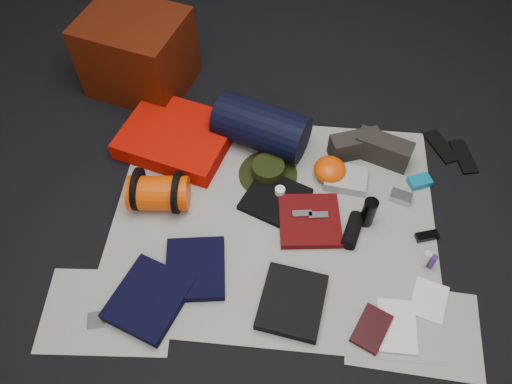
# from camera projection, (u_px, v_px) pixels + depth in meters

# --- Properties ---
(floor) EXTENTS (4.50, 4.50, 0.02)m
(floor) POSITION_uv_depth(u_px,v_px,m) (274.00, 221.00, 2.51)
(floor) COLOR black
(floor) RESTS_ON ground
(newspaper_mat) EXTENTS (1.60, 1.30, 0.01)m
(newspaper_mat) POSITION_uv_depth(u_px,v_px,m) (274.00, 219.00, 2.50)
(newspaper_mat) COLOR beige
(newspaper_mat) RESTS_ON floor
(newspaper_sheet_front_left) EXTENTS (0.61, 0.44, 0.00)m
(newspaper_sheet_front_left) POSITION_uv_depth(u_px,v_px,m) (108.00, 311.00, 2.23)
(newspaper_sheet_front_left) COLOR beige
(newspaper_sheet_front_left) RESTS_ON floor
(newspaper_sheet_front_right) EXTENTS (0.60, 0.43, 0.00)m
(newspaper_sheet_front_right) POSITION_uv_depth(u_px,v_px,m) (413.00, 328.00, 2.18)
(newspaper_sheet_front_right) COLOR beige
(newspaper_sheet_front_right) RESTS_ON floor
(red_cabinet) EXTENTS (0.65, 0.59, 0.46)m
(red_cabinet) POSITION_uv_depth(u_px,v_px,m) (138.00, 54.00, 2.88)
(red_cabinet) COLOR #491305
(red_cabinet) RESTS_ON floor
(sleeping_pad) EXTENTS (0.67, 0.60, 0.10)m
(sleeping_pad) POSITION_uv_depth(u_px,v_px,m) (177.00, 137.00, 2.74)
(sleeping_pad) COLOR #C80F02
(sleeping_pad) RESTS_ON newspaper_mat
(stuff_sack) EXTENTS (0.31, 0.20, 0.17)m
(stuff_sack) POSITION_uv_depth(u_px,v_px,m) (159.00, 193.00, 2.48)
(stuff_sack) COLOR #EA4403
(stuff_sack) RESTS_ON newspaper_mat
(sack_strap_left) EXTENTS (0.02, 0.22, 0.22)m
(sack_strap_left) POSITION_uv_depth(u_px,v_px,m) (138.00, 189.00, 2.47)
(sack_strap_left) COLOR black
(sack_strap_left) RESTS_ON newspaper_mat
(sack_strap_right) EXTENTS (0.03, 0.22, 0.22)m
(sack_strap_right) POSITION_uv_depth(u_px,v_px,m) (178.00, 192.00, 2.46)
(sack_strap_right) COLOR black
(sack_strap_right) RESTS_ON newspaper_mat
(navy_duffel) EXTENTS (0.55, 0.41, 0.26)m
(navy_duffel) POSITION_uv_depth(u_px,v_px,m) (261.00, 127.00, 2.68)
(navy_duffel) COLOR black
(navy_duffel) RESTS_ON newspaper_mat
(boonie_brim) EXTENTS (0.36, 0.36, 0.01)m
(boonie_brim) POSITION_uv_depth(u_px,v_px,m) (268.00, 174.00, 2.65)
(boonie_brim) COLOR black
(boonie_brim) RESTS_ON newspaper_mat
(boonie_crown) EXTENTS (0.17, 0.17, 0.07)m
(boonie_crown) POSITION_uv_depth(u_px,v_px,m) (268.00, 169.00, 2.62)
(boonie_crown) COLOR black
(boonie_crown) RESTS_ON boonie_brim
(hiking_boot_left) EXTENTS (0.29, 0.19, 0.14)m
(hiking_boot_left) POSITION_uv_depth(u_px,v_px,m) (355.00, 145.00, 2.69)
(hiking_boot_left) COLOR #292520
(hiking_boot_left) RESTS_ON newspaper_mat
(hiking_boot_right) EXTENTS (0.32, 0.21, 0.15)m
(hiking_boot_right) POSITION_uv_depth(u_px,v_px,m) (383.00, 150.00, 2.66)
(hiking_boot_right) COLOR #292520
(hiking_boot_right) RESTS_ON newspaper_mat
(flip_flop_left) EXTENTS (0.19, 0.25, 0.01)m
(flip_flop_left) POSITION_uv_depth(u_px,v_px,m) (440.00, 146.00, 2.77)
(flip_flop_left) COLOR black
(flip_flop_left) RESTS_ON floor
(flip_flop_right) EXTENTS (0.13, 0.25, 0.01)m
(flip_flop_right) POSITION_uv_depth(u_px,v_px,m) (463.00, 157.00, 2.73)
(flip_flop_right) COLOR black
(flip_flop_right) RESTS_ON floor
(trousers_navy_a) EXTENTS (0.39, 0.42, 0.05)m
(trousers_navy_a) POSITION_uv_depth(u_px,v_px,m) (149.00, 299.00, 2.23)
(trousers_navy_a) COLOR black
(trousers_navy_a) RESTS_ON newspaper_mat
(trousers_navy_b) EXTENTS (0.31, 0.35, 0.05)m
(trousers_navy_b) POSITION_uv_depth(u_px,v_px,m) (195.00, 269.00, 2.31)
(trousers_navy_b) COLOR black
(trousers_navy_b) RESTS_ON newspaper_mat
(trousers_charcoal) EXTENTS (0.32, 0.35, 0.05)m
(trousers_charcoal) POSITION_uv_depth(u_px,v_px,m) (292.00, 302.00, 2.22)
(trousers_charcoal) COLOR black
(trousers_charcoal) RESTS_ON newspaper_mat
(black_tshirt) EXTENTS (0.38, 0.37, 0.03)m
(black_tshirt) POSITION_uv_depth(u_px,v_px,m) (275.00, 199.00, 2.55)
(black_tshirt) COLOR black
(black_tshirt) RESTS_ON newspaper_mat
(red_shirt) EXTENTS (0.33, 0.33, 0.04)m
(red_shirt) POSITION_uv_depth(u_px,v_px,m) (310.00, 221.00, 2.47)
(red_shirt) COLOR #54090A
(red_shirt) RESTS_ON newspaper_mat
(orange_stuff_sack) EXTENTS (0.19, 0.19, 0.11)m
(orange_stuff_sack) POSITION_uv_depth(u_px,v_px,m) (330.00, 170.00, 2.61)
(orange_stuff_sack) COLOR #EA4403
(orange_stuff_sack) RESTS_ON newspaper_mat
(first_aid_pouch) EXTENTS (0.23, 0.19, 0.05)m
(first_aid_pouch) POSITION_uv_depth(u_px,v_px,m) (346.00, 179.00, 2.61)
(first_aid_pouch) COLOR #9CA49C
(first_aid_pouch) RESTS_ON newspaper_mat
(water_bottle) EXTENTS (0.08, 0.08, 0.17)m
(water_bottle) POSITION_uv_depth(u_px,v_px,m) (369.00, 212.00, 2.42)
(water_bottle) COLOR black
(water_bottle) RESTS_ON newspaper_mat
(speaker) EXTENTS (0.12, 0.20, 0.07)m
(speaker) POSITION_uv_depth(u_px,v_px,m) (353.00, 230.00, 2.42)
(speaker) COLOR black
(speaker) RESTS_ON newspaper_mat
(compact_camera) EXTENTS (0.12, 0.09, 0.04)m
(compact_camera) POSITION_uv_depth(u_px,v_px,m) (401.00, 197.00, 2.55)
(compact_camera) COLOR #AAAAAF
(compact_camera) RESTS_ON newspaper_mat
(cyan_case) EXTENTS (0.13, 0.11, 0.04)m
(cyan_case) POSITION_uv_depth(u_px,v_px,m) (420.00, 181.00, 2.61)
(cyan_case) COLOR #0E6A90
(cyan_case) RESTS_ON newspaper_mat
(toiletry_purple) EXTENTS (0.03, 0.03, 0.09)m
(toiletry_purple) POSITION_uv_depth(u_px,v_px,m) (432.00, 262.00, 2.31)
(toiletry_purple) COLOR #402067
(toiletry_purple) RESTS_ON newspaper_mat
(toiletry_clear) EXTENTS (0.05, 0.05, 0.10)m
(toiletry_clear) POSITION_uv_depth(u_px,v_px,m) (426.00, 259.00, 2.31)
(toiletry_clear) COLOR silver
(toiletry_clear) RESTS_ON newspaper_mat
(paperback_book) EXTENTS (0.20, 0.23, 0.03)m
(paperback_book) POSITION_uv_depth(u_px,v_px,m) (371.00, 329.00, 2.16)
(paperback_book) COLOR black
(paperback_book) RESTS_ON newspaper_mat
(map_booklet) EXTENTS (0.17, 0.24, 0.01)m
(map_booklet) POSITION_uv_depth(u_px,v_px,m) (397.00, 326.00, 2.17)
(map_booklet) COLOR silver
(map_booklet) RESTS_ON newspaper_mat
(map_printout) EXTENTS (0.20, 0.23, 0.01)m
(map_printout) POSITION_uv_depth(u_px,v_px,m) (429.00, 300.00, 2.25)
(map_printout) COLOR silver
(map_printout) RESTS_ON newspaper_mat
(sunglasses) EXTENTS (0.12, 0.07, 0.03)m
(sunglasses) POSITION_uv_depth(u_px,v_px,m) (427.00, 236.00, 2.43)
(sunglasses) COLOR black
(sunglasses) RESTS_ON newspaper_mat
(key_cluster) EXTENTS (0.09, 0.09, 0.01)m
(key_cluster) POSITION_uv_depth(u_px,v_px,m) (96.00, 320.00, 2.19)
(key_cluster) COLOR #AAAAAF
(key_cluster) RESTS_ON newspaper_mat
(tape_roll) EXTENTS (0.05, 0.05, 0.04)m
(tape_roll) POSITION_uv_depth(u_px,v_px,m) (280.00, 191.00, 2.54)
(tape_roll) COLOR white
(tape_roll) RESTS_ON black_tshirt
(energy_bar_a) EXTENTS (0.10, 0.05, 0.01)m
(energy_bar_a) POSITION_uv_depth(u_px,v_px,m) (302.00, 214.00, 2.46)
(energy_bar_a) COLOR #AAAAAF
(energy_bar_a) RESTS_ON red_shirt
(energy_bar_b) EXTENTS (0.10, 0.05, 0.01)m
(energy_bar_b) POSITION_uv_depth(u_px,v_px,m) (318.00, 215.00, 2.46)
(energy_bar_b) COLOR #AAAAAF
(energy_bar_b) RESTS_ON red_shirt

